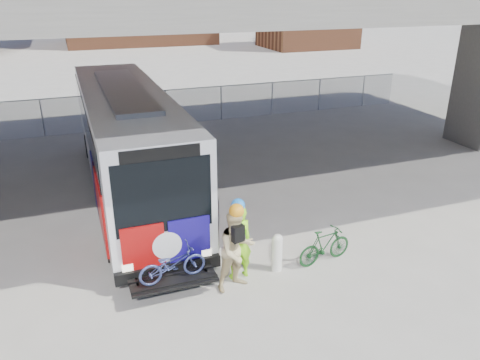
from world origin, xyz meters
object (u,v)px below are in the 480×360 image
cyclist_hivis (238,240)px  cyclist_tan (237,249)px  bus (127,133)px  bike_parked (325,246)px  bollard (277,251)px

cyclist_hivis → cyclist_tan: (-0.18, -0.38, 0.01)m
bus → cyclist_hivis: bus is taller
cyclist_hivis → bike_parked: cyclist_hivis is taller
bollard → bike_parked: size_ratio=0.64×
bollard → bus: bearing=113.0°
bike_parked → cyclist_tan: bearing=86.8°
cyclist_hivis → bus: bearing=-80.9°
bollard → cyclist_hivis: (-1.02, 0.06, 0.48)m
bollard → bike_parked: bollard is taller
cyclist_tan → bike_parked: size_ratio=1.37×
cyclist_tan → bike_parked: 2.60m
bollard → bike_parked: bearing=-4.1°
cyclist_hivis → bike_parked: 2.42m
bus → cyclist_hivis: size_ratio=6.03×
bus → bike_parked: bus is taller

